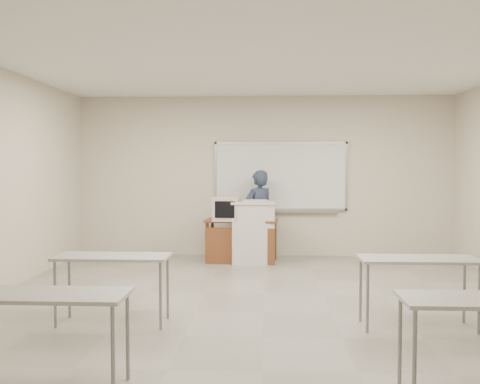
# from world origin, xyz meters

# --- Properties ---
(floor) EXTENTS (7.00, 8.00, 0.01)m
(floor) POSITION_xyz_m (0.00, 0.00, -0.01)
(floor) COLOR gray
(floor) RESTS_ON ground
(whiteboard) EXTENTS (2.48, 0.10, 1.31)m
(whiteboard) POSITION_xyz_m (0.30, 3.97, 1.48)
(whiteboard) COLOR white
(whiteboard) RESTS_ON floor
(student_desks) EXTENTS (4.40, 2.20, 0.73)m
(student_desks) POSITION_xyz_m (-0.00, -1.35, 0.67)
(student_desks) COLOR #A6A7A2
(student_desks) RESTS_ON floor
(instructor_desk) EXTENTS (1.26, 0.63, 0.75)m
(instructor_desk) POSITION_xyz_m (-0.40, 3.19, 0.52)
(instructor_desk) COLOR maroon
(instructor_desk) RESTS_ON floor
(podium) EXTENTS (0.76, 0.56, 1.07)m
(podium) POSITION_xyz_m (-0.20, 3.20, 0.54)
(podium) COLOR silver
(podium) RESTS_ON floor
(crt_monitor) EXTENTS (0.44, 0.49, 0.42)m
(crt_monitor) POSITION_xyz_m (-0.65, 3.18, 0.95)
(crt_monitor) COLOR #BBAD9D
(crt_monitor) RESTS_ON instructor_desk
(laptop) EXTENTS (0.30, 0.27, 0.22)m
(laptop) POSITION_xyz_m (-0.50, 3.17, 0.80)
(laptop) COLOR black
(laptop) RESTS_ON instructor_desk
(mouse) EXTENTS (0.12, 0.10, 0.04)m
(mouse) POSITION_xyz_m (-0.16, 3.10, 0.77)
(mouse) COLOR #BBBBC2
(mouse) RESTS_ON instructor_desk
(keyboard) EXTENTS (0.44, 0.17, 0.02)m
(keyboard) POSITION_xyz_m (-0.15, 3.28, 1.09)
(keyboard) COLOR #BBAD9D
(keyboard) RESTS_ON podium
(presenter) EXTENTS (0.70, 0.65, 1.61)m
(presenter) POSITION_xyz_m (-0.11, 3.66, 0.81)
(presenter) COLOR black
(presenter) RESTS_ON floor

